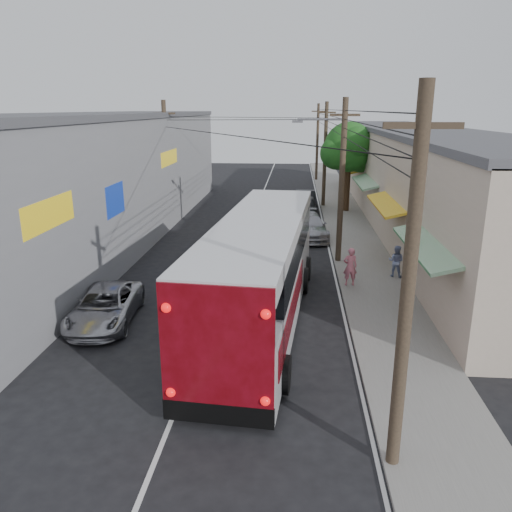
{
  "coord_description": "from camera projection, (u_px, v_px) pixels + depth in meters",
  "views": [
    {
      "loc": [
        2.96,
        -11.35,
        7.49
      ],
      "look_at": [
        1.41,
        8.27,
        1.65
      ],
      "focal_mm": 35.0,
      "sensor_mm": 36.0,
      "label": 1
    }
  ],
  "objects": [
    {
      "name": "parked_car_far",
      "position": [
        306.0,
        200.0,
        38.53
      ],
      "size": [
        1.78,
        4.27,
        1.37
      ],
      "primitive_type": "imported",
      "rotation": [
        0.0,
        0.0,
        0.08
      ],
      "color": "black",
      "rests_on": "ground"
    },
    {
      "name": "sidewalk",
      "position": [
        350.0,
        230.0,
        31.81
      ],
      "size": [
        3.0,
        80.0,
        0.12
      ],
      "primitive_type": "cube",
      "color": "slate",
      "rests_on": "ground"
    },
    {
      "name": "coach_bus",
      "position": [
        261.0,
        269.0,
        17.79
      ],
      "size": [
        3.92,
        13.4,
        3.81
      ],
      "rotation": [
        0.0,
        0.0,
        -0.08
      ],
      "color": "silver",
      "rests_on": "ground"
    },
    {
      "name": "building_left",
      "position": [
        105.0,
        175.0,
        30.0
      ],
      "size": [
        7.2,
        36.0,
        7.25
      ],
      "color": "gray",
      "rests_on": "ground"
    },
    {
      "name": "parked_suv",
      "position": [
        308.0,
        226.0,
        29.92
      ],
      "size": [
        2.55,
        5.13,
        1.43
      ],
      "primitive_type": "imported",
      "rotation": [
        0.0,
        0.0,
        0.11
      ],
      "color": "#A5A6AD",
      "rests_on": "ground"
    },
    {
      "name": "utility_poles",
      "position": [
        298.0,
        164.0,
        31.22
      ],
      "size": [
        11.8,
        45.28,
        8.0
      ],
      "color": "#473828",
      "rests_on": "ground"
    },
    {
      "name": "street_tree",
      "position": [
        350.0,
        149.0,
        36.22
      ],
      "size": [
        4.4,
        4.0,
        6.6
      ],
      "color": "#3F2B19",
      "rests_on": "ground"
    },
    {
      "name": "building_right",
      "position": [
        419.0,
        178.0,
        32.51
      ],
      "size": [
        7.09,
        40.0,
        6.25
      ],
      "color": "#C1AE99",
      "rests_on": "ground"
    },
    {
      "name": "ground",
      "position": [
        178.0,
        403.0,
        13.2
      ],
      "size": [
        120.0,
        120.0,
        0.0
      ],
      "primitive_type": "plane",
      "color": "black",
      "rests_on": "ground"
    },
    {
      "name": "pedestrian_near",
      "position": [
        350.0,
        267.0,
        21.46
      ],
      "size": [
        0.65,
        0.46,
        1.67
      ],
      "primitive_type": "imported",
      "rotation": [
        0.0,
        0.0,
        3.25
      ],
      "color": "#DB7488",
      "rests_on": "sidewalk"
    },
    {
      "name": "pedestrian_far",
      "position": [
        396.0,
        261.0,
        22.6
      ],
      "size": [
        0.87,
        0.79,
        1.45
      ],
      "primitive_type": "imported",
      "rotation": [
        0.0,
        0.0,
        2.72
      ],
      "color": "#7F8DB9",
      "rests_on": "sidewalk"
    },
    {
      "name": "jeepney",
      "position": [
        105.0,
        306.0,
        18.02
      ],
      "size": [
        2.49,
        4.69,
        1.26
      ],
      "primitive_type": "imported",
      "rotation": [
        0.0,
        0.0,
        0.09
      ],
      "color": "#A9A9B0",
      "rests_on": "ground"
    },
    {
      "name": "parked_car_mid",
      "position": [
        306.0,
        206.0,
        36.33
      ],
      "size": [
        1.64,
        3.99,
        1.35
      ],
      "primitive_type": "imported",
      "rotation": [
        0.0,
        0.0,
        -0.01
      ],
      "color": "#292A2F",
      "rests_on": "ground"
    }
  ]
}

